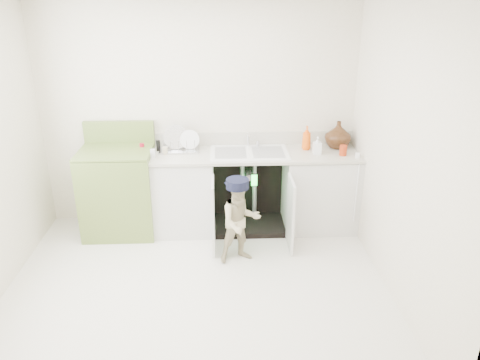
# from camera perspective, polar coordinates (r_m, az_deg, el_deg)

# --- Properties ---
(ground) EXTENTS (3.50, 3.50, 0.00)m
(ground) POSITION_cam_1_polar(r_m,az_deg,el_deg) (4.44, -5.22, -13.05)
(ground) COLOR beige
(ground) RESTS_ON ground
(room_shell) EXTENTS (6.00, 5.50, 1.26)m
(room_shell) POSITION_cam_1_polar(r_m,az_deg,el_deg) (3.85, -5.87, 2.30)
(room_shell) COLOR silver
(room_shell) RESTS_ON ground
(counter_run) EXTENTS (2.44, 1.02, 1.20)m
(counter_run) POSITION_cam_1_polar(r_m,az_deg,el_deg) (5.27, 1.37, -1.06)
(counter_run) COLOR silver
(counter_run) RESTS_ON ground
(avocado_stove) EXTENTS (0.78, 0.65, 1.20)m
(avocado_stove) POSITION_cam_1_polar(r_m,az_deg,el_deg) (5.34, -14.50, -1.18)
(avocado_stove) COLOR olive
(avocado_stove) RESTS_ON ground
(repair_worker) EXTENTS (0.50, 0.60, 0.88)m
(repair_worker) POSITION_cam_1_polar(r_m,az_deg,el_deg) (4.62, 0.03, -4.93)
(repair_worker) COLOR #C8B38F
(repair_worker) RESTS_ON ground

